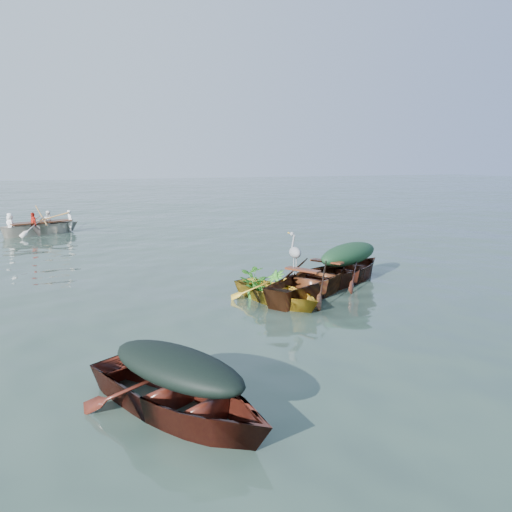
{
  "coord_description": "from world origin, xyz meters",
  "views": [
    {
      "loc": [
        -4.43,
        -8.34,
        2.95
      ],
      "look_at": [
        0.23,
        3.35,
        0.5
      ],
      "focal_mm": 35.0,
      "sensor_mm": 36.0,
      "label": 1
    }
  ],
  "objects_px": {
    "rowed_boat": "(42,234)",
    "dark_covered_boat": "(178,416)",
    "open_wooden_boat": "(315,294)",
    "green_tarp_boat": "(348,282)",
    "yellow_dinghy": "(277,302)",
    "heron": "(295,259)"
  },
  "relations": [
    {
      "from": "rowed_boat",
      "to": "dark_covered_boat",
      "type": "bearing_deg",
      "value": 166.61
    },
    {
      "from": "rowed_boat",
      "to": "heron",
      "type": "height_order",
      "value": "heron"
    },
    {
      "from": "dark_covered_boat",
      "to": "green_tarp_boat",
      "type": "xyz_separation_m",
      "value": [
        5.35,
        4.86,
        0.0
      ]
    },
    {
      "from": "green_tarp_boat",
      "to": "open_wooden_boat",
      "type": "bearing_deg",
      "value": 90.0
    },
    {
      "from": "open_wooden_boat",
      "to": "rowed_boat",
      "type": "distance_m",
      "value": 13.3
    },
    {
      "from": "open_wooden_boat",
      "to": "green_tarp_boat",
      "type": "bearing_deg",
      "value": -93.91
    },
    {
      "from": "yellow_dinghy",
      "to": "rowed_boat",
      "type": "xyz_separation_m",
      "value": [
        -4.78,
        12.22,
        0.0
      ]
    },
    {
      "from": "heron",
      "to": "open_wooden_boat",
      "type": "bearing_deg",
      "value": -11.11
    },
    {
      "from": "heron",
      "to": "rowed_boat",
      "type": "bearing_deg",
      "value": 96.47
    },
    {
      "from": "yellow_dinghy",
      "to": "green_tarp_boat",
      "type": "height_order",
      "value": "green_tarp_boat"
    },
    {
      "from": "yellow_dinghy",
      "to": "green_tarp_boat",
      "type": "relative_size",
      "value": 0.71
    },
    {
      "from": "yellow_dinghy",
      "to": "dark_covered_boat",
      "type": "bearing_deg",
      "value": -145.06
    },
    {
      "from": "open_wooden_boat",
      "to": "rowed_boat",
      "type": "xyz_separation_m",
      "value": [
        -5.82,
        11.96,
        0.0
      ]
    },
    {
      "from": "rowed_boat",
      "to": "heron",
      "type": "distance_m",
      "value": 13.15
    },
    {
      "from": "yellow_dinghy",
      "to": "heron",
      "type": "xyz_separation_m",
      "value": [
        0.51,
        0.21,
        0.85
      ]
    },
    {
      "from": "yellow_dinghy",
      "to": "green_tarp_boat",
      "type": "xyz_separation_m",
      "value": [
        2.34,
        0.98,
        0.0
      ]
    },
    {
      "from": "yellow_dinghy",
      "to": "open_wooden_boat",
      "type": "distance_m",
      "value": 1.07
    },
    {
      "from": "dark_covered_boat",
      "to": "heron",
      "type": "distance_m",
      "value": 5.46
    },
    {
      "from": "green_tarp_boat",
      "to": "open_wooden_boat",
      "type": "distance_m",
      "value": 1.49
    },
    {
      "from": "yellow_dinghy",
      "to": "heron",
      "type": "distance_m",
      "value": 1.01
    },
    {
      "from": "dark_covered_boat",
      "to": "rowed_boat",
      "type": "xyz_separation_m",
      "value": [
        -1.78,
        16.1,
        0.0
      ]
    },
    {
      "from": "heron",
      "to": "yellow_dinghy",
      "type": "bearing_deg",
      "value": -174.81
    }
  ]
}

